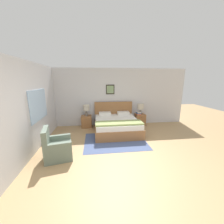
# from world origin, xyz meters

# --- Properties ---
(ground_plane) EXTENTS (16.00, 16.00, 0.00)m
(ground_plane) POSITION_xyz_m (0.00, 0.00, 0.00)
(ground_plane) COLOR tan
(wall_back) EXTENTS (7.24, 0.09, 2.60)m
(wall_back) POSITION_xyz_m (0.00, 3.32, 1.30)
(wall_back) COLOR silver
(wall_back) RESTS_ON ground_plane
(wall_left) EXTENTS (0.08, 5.69, 2.60)m
(wall_left) POSITION_xyz_m (-2.45, 1.64, 1.30)
(wall_left) COLOR silver
(wall_left) RESTS_ON ground_plane
(area_rug_main) EXTENTS (2.11, 1.61, 0.01)m
(area_rug_main) POSITION_xyz_m (0.01, 1.42, 0.00)
(area_rug_main) COLOR #47567F
(area_rug_main) RESTS_ON ground_plane
(bed) EXTENTS (1.74, 1.91, 1.11)m
(bed) POSITION_xyz_m (0.19, 2.30, 0.30)
(bed) COLOR #936038
(bed) RESTS_ON ground_plane
(armchair) EXTENTS (0.81, 0.79, 0.88)m
(armchair) POSITION_xyz_m (-1.72, 0.58, 0.29)
(armchair) COLOR slate
(armchair) RESTS_ON ground_plane
(nightstand_near_window) EXTENTS (0.44, 0.43, 0.53)m
(nightstand_near_window) POSITION_xyz_m (-1.06, 3.04, 0.26)
(nightstand_near_window) COLOR #936038
(nightstand_near_window) RESTS_ON ground_plane
(nightstand_by_door) EXTENTS (0.44, 0.43, 0.53)m
(nightstand_by_door) POSITION_xyz_m (1.43, 3.04, 0.26)
(nightstand_by_door) COLOR #936038
(nightstand_by_door) RESTS_ON ground_plane
(table_lamp_near_window) EXTENTS (0.28, 0.28, 0.50)m
(table_lamp_near_window) POSITION_xyz_m (-1.04, 3.03, 0.87)
(table_lamp_near_window) COLOR slate
(table_lamp_near_window) RESTS_ON nightstand_near_window
(table_lamp_by_door) EXTENTS (0.28, 0.28, 0.50)m
(table_lamp_by_door) POSITION_xyz_m (1.42, 3.03, 0.87)
(table_lamp_by_door) COLOR slate
(table_lamp_by_door) RESTS_ON nightstand_by_door
(book_thick_bottom) EXTENTS (0.18, 0.27, 0.03)m
(book_thick_bottom) POSITION_xyz_m (1.33, 3.00, 0.54)
(book_thick_bottom) COLOR #B7332D
(book_thick_bottom) RESTS_ON nightstand_by_door
(book_hardcover_middle) EXTENTS (0.18, 0.23, 0.03)m
(book_hardcover_middle) POSITION_xyz_m (1.33, 3.00, 0.57)
(book_hardcover_middle) COLOR beige
(book_hardcover_middle) RESTS_ON book_thick_bottom
(book_novel_upper) EXTENTS (0.23, 0.25, 0.04)m
(book_novel_upper) POSITION_xyz_m (1.33, 3.00, 0.60)
(book_novel_upper) COLOR #335693
(book_novel_upper) RESTS_ON book_hardcover_middle
(book_slim_near_top) EXTENTS (0.18, 0.28, 0.03)m
(book_slim_near_top) POSITION_xyz_m (1.33, 3.00, 0.64)
(book_slim_near_top) COLOR silver
(book_slim_near_top) RESTS_ON book_novel_upper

